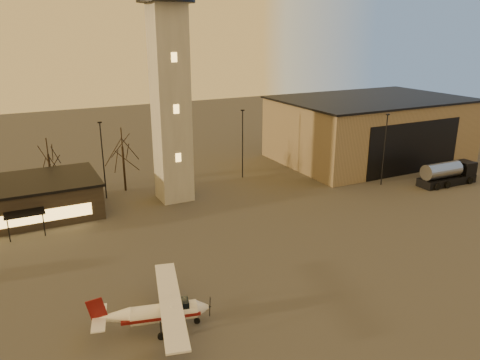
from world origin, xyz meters
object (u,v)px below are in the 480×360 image
object	(u,v)px
control_tower	(169,71)
cessna_front	(166,315)
hangar	(370,129)
fuel_truck	(447,175)

from	to	relation	value
control_tower	cessna_front	bearing A→B (deg)	-110.62
hangar	cessna_front	bearing A→B (deg)	-146.63
fuel_truck	control_tower	bearing A→B (deg)	163.40
control_tower	hangar	distance (m)	37.90
control_tower	fuel_truck	bearing A→B (deg)	-18.23
hangar	fuel_truck	distance (m)	16.44
cessna_front	hangar	bearing A→B (deg)	47.22
hangar	fuel_truck	bearing A→B (deg)	-88.41
hangar	cessna_front	world-z (taller)	hangar
cessna_front	control_tower	bearing A→B (deg)	83.23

